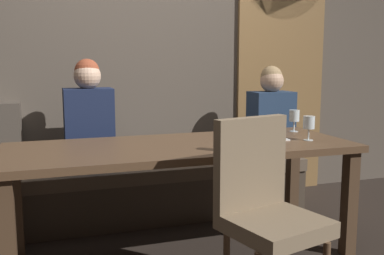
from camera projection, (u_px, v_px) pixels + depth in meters
The scene contains 14 objects.
ground at pixel (182, 254), 2.95m from camera, with size 9.00×9.00×0.00m, color black.
back_wall_tiled at pixel (140, 34), 3.87m from camera, with size 6.00×0.12×3.00m, color brown.
arched_door at pixel (281, 50), 4.25m from camera, with size 0.90×0.05×2.55m.
dining_table at pixel (182, 158), 2.85m from camera, with size 2.20×0.84×0.74m.
banquette_bench at pixel (156, 191), 3.57m from camera, with size 2.50×0.44×0.45m.
chair_near_side at pixel (264, 202), 2.25m from camera, with size 0.54×0.54×0.98m.
diner_redhead at pixel (89, 118), 3.34m from camera, with size 0.36×0.24×0.83m.
diner_bearded at pixel (271, 114), 3.82m from camera, with size 0.36×0.24×0.78m.
wine_glass_center_back at pixel (294, 117), 3.33m from camera, with size 0.08×0.08×0.16m.
wine_glass_far_right at pixel (309, 123), 2.96m from camera, with size 0.08×0.08×0.16m.
wine_glass_end_left at pixel (235, 133), 2.58m from camera, with size 0.08×0.08×0.16m.
espresso_cup at pixel (238, 142), 2.79m from camera, with size 0.12×0.12×0.06m.
dessert_plate at pixel (271, 137), 3.02m from camera, with size 0.19×0.19×0.05m.
fork_on_table at pixel (254, 141), 2.95m from camera, with size 0.02×0.17×0.01m, color silver.
Camera 1 is at (-0.82, -2.67, 1.27)m, focal length 41.66 mm.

